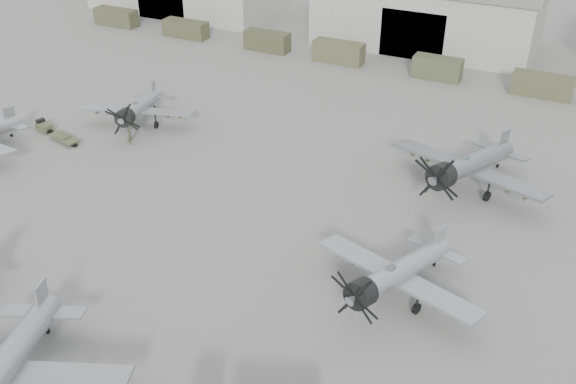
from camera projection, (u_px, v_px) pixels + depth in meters
The scene contains 13 objects.
ground at pixel (140, 340), 38.81m from camera, with size 220.00×220.00×0.00m, color #5C5C59.
hangar_center at pixel (428, 11), 83.94m from camera, with size 29.00×14.80×8.70m.
support_truck_0 at pixel (116, 17), 92.36m from camera, with size 6.48×2.20×2.39m, color #3E412A.
support_truck_1 at pixel (186, 29), 87.88m from camera, with size 6.36×2.20×2.25m, color #3F3F29.
support_truck_2 at pixel (267, 41), 83.07m from camera, with size 5.91×2.20×2.46m, color #3D3D28.
support_truck_3 at pixel (339, 52), 79.27m from camera, with size 6.30×2.20×2.58m, color #494930.
support_truck_4 at pixel (437, 68), 74.61m from camera, with size 5.62×2.20×2.53m, color #3F452D.
support_truck_5 at pixel (543, 85), 70.22m from camera, with size 6.49×2.20×2.42m, color #45462D.
aircraft_mid_2 at pixel (395, 275), 40.73m from camera, with size 11.84×10.66×4.74m.
aircraft_far_0 at pixel (137, 109), 62.95m from camera, with size 11.10×9.99×4.45m.
aircraft_far_1 at pixel (467, 166), 52.19m from camera, with size 13.60×12.25×5.45m.
tug_trailer at pixel (52, 131), 62.29m from camera, with size 6.03×2.57×1.20m.
ground_crew at pixel (129, 135), 60.52m from camera, with size 0.65×0.43×1.79m, color #484A30.
Camera 1 is at (20.59, -21.54, 27.92)m, focal length 40.00 mm.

